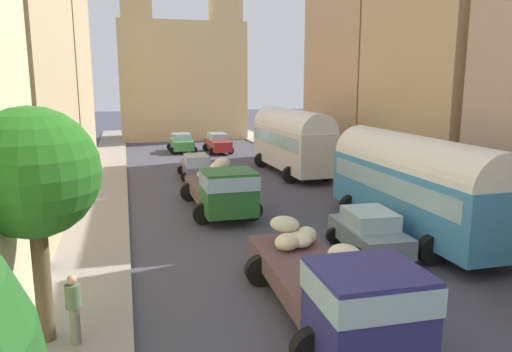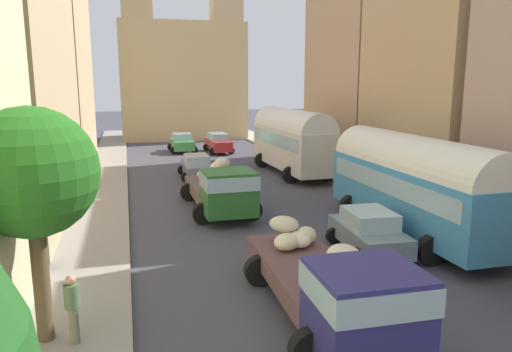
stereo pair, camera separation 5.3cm
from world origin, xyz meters
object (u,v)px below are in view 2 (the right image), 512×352
car_2 (369,232)px  cargo_truck_0 (334,284)px  parked_bus_2 (292,138)px  pedestrian_0 (73,307)px  cargo_truck_1 (222,188)px  car_3 (218,143)px  car_1 (182,143)px  parked_bus_1 (414,181)px  car_0 (197,166)px

car_2 → cargo_truck_0: bearing=-126.2°
parked_bus_2 → pedestrian_0: (-11.62, -18.72, -1.31)m
cargo_truck_1 → car_3: bearing=79.8°
car_1 → car_2: bearing=-82.5°
cargo_truck_0 → pedestrian_0: 5.97m
parked_bus_2 → pedestrian_0: parked_bus_2 is taller
parked_bus_2 → car_1: size_ratio=2.51×
cargo_truck_1 → car_3: size_ratio=1.65×
cargo_truck_0 → parked_bus_1: bearing=45.2°
cargo_truck_1 → pedestrian_0: 11.54m
car_2 → car_3: car_3 is taller
parked_bus_2 → car_0: size_ratio=2.22×
car_0 → car_2: (3.89, -14.94, 0.03)m
car_2 → pedestrian_0: 10.17m
parked_bus_2 → car_0: (-6.16, 0.20, -1.59)m
car_0 → pedestrian_0: size_ratio=2.34×
parked_bus_2 → car_3: parked_bus_2 is taller
parked_bus_1 → parked_bus_2: bearing=91.2°
car_0 → car_2: size_ratio=1.11×
parked_bus_2 → car_1: parked_bus_2 is taller
car_0 → cargo_truck_0: bearing=-88.6°
parked_bus_2 → cargo_truck_0: (-5.70, -19.43, -1.15)m
car_3 → car_1: bearing=158.6°
parked_bus_1 → car_1: (-6.03, 25.25, -1.36)m
cargo_truck_1 → car_3: 19.50m
cargo_truck_1 → pedestrian_0: bearing=-117.6°
cargo_truck_0 → car_3: size_ratio=1.72×
parked_bus_2 → car_2: bearing=-98.7°
car_0 → car_3: bearing=72.4°
cargo_truck_0 → car_0: cargo_truck_0 is taller
parked_bus_1 → parked_bus_2: parked_bus_2 is taller
car_2 → pedestrian_0: bearing=-157.0°
car_2 → car_3: bearing=91.3°
car_3 → parked_bus_2: bearing=-75.2°
pedestrian_0 → car_2: bearing=23.0°
cargo_truck_1 → car_0: size_ratio=1.72×
cargo_truck_0 → car_1: 31.28m
pedestrian_0 → cargo_truck_0: bearing=-6.9°
parked_bus_1 → car_3: (-3.11, 24.11, -1.34)m
cargo_truck_0 → car_2: cargo_truck_0 is taller
cargo_truck_1 → car_0: cargo_truck_1 is taller
car_1 → car_3: bearing=-21.4°
car_2 → cargo_truck_1: bearing=122.6°
parked_bus_1 → car_0: size_ratio=2.30×
cargo_truck_0 → pedestrian_0: (-5.92, 0.71, -0.16)m
cargo_truck_0 → car_1: bearing=90.1°
parked_bus_1 → cargo_truck_1: bearing=143.1°
parked_bus_1 → car_2: (-2.55, -1.34, -1.40)m
cargo_truck_1 → pedestrian_0: cargo_truck_1 is taller
parked_bus_1 → cargo_truck_1: parked_bus_1 is taller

